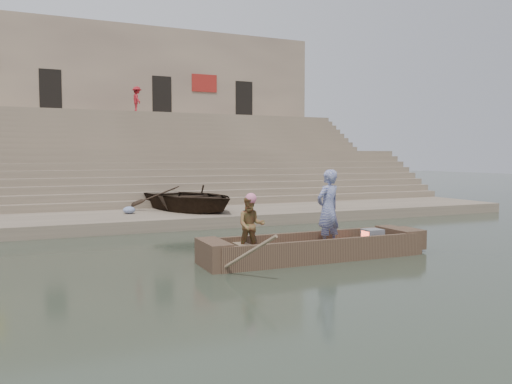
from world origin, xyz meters
TOP-DOWN VIEW (x-y plane):
  - ground at (0.00, 0.00)m, footprint 120.00×120.00m
  - lower_landing at (0.00, 8.00)m, footprint 32.00×4.00m
  - mid_landing at (0.00, 15.50)m, footprint 32.00×3.00m
  - upper_landing at (0.00, 22.50)m, footprint 32.00×3.00m
  - ghat_steps at (0.00, 17.19)m, footprint 32.00×11.00m
  - building_wall at (0.00, 26.50)m, footprint 32.00×5.07m
  - main_rowboat at (3.18, 0.29)m, footprint 5.00×1.30m
  - rowboat_trim at (3.39, 0.28)m, footprint 6.04×2.63m
  - standing_man at (3.59, 0.28)m, footprint 0.82×0.65m
  - rowing_man at (1.56, 0.35)m, footprint 0.79×0.70m
  - television at (4.91, 0.29)m, footprint 0.46×0.42m
  - beached_rowboat at (2.45, 8.44)m, footprint 4.76×5.61m
  - pedestrian at (2.91, 21.70)m, footprint 0.66×1.08m
  - cloth_bundles at (-2.86, 8.18)m, footprint 11.35×1.43m

SIDE VIEW (x-z plane):
  - ground at x=0.00m, z-range 0.00..0.00m
  - main_rowboat at x=3.18m, z-range 0.00..0.22m
  - lower_landing at x=0.00m, z-range 0.00..0.40m
  - rowboat_trim at x=3.39m, z-range -0.70..1.32m
  - television at x=4.91m, z-range 0.22..0.62m
  - cloth_bundles at x=-2.86m, z-range 0.40..0.66m
  - beached_rowboat at x=2.45m, z-range 0.40..1.39m
  - rowing_man at x=1.56m, z-range 0.22..1.57m
  - standing_man at x=3.59m, z-range 0.22..2.16m
  - mid_landing at x=0.00m, z-range 0.00..2.80m
  - ghat_steps at x=0.00m, z-range -0.80..4.40m
  - upper_landing at x=0.00m, z-range 0.00..5.20m
  - building_wall at x=0.00m, z-range 0.00..11.20m
  - pedestrian at x=2.91m, z-range 5.20..6.82m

